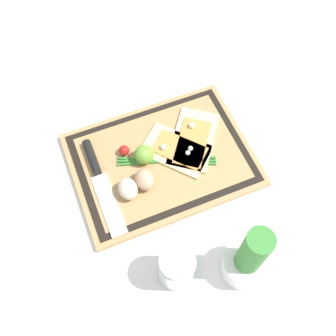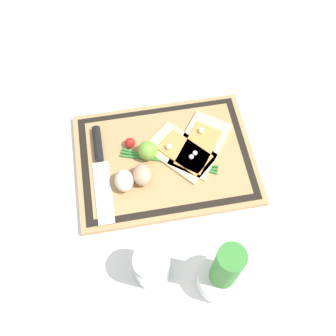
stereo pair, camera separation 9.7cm
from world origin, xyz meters
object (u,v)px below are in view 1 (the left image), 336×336
lime (144,155)px  cherry_tomato_red (124,150)px  pizza_slice_near (193,140)px  egg_pink (128,189)px  herb_pot (248,260)px  knife (97,171)px  pizza_slice_far (177,150)px  egg_brown (145,180)px  sauce_jar (177,268)px

lime → cherry_tomato_red: 0.06m
pizza_slice_near → egg_pink: 0.22m
herb_pot → egg_pink: bearing=-56.3°
pizza_slice_near → herb_pot: size_ratio=0.99×
knife → herb_pot: bearing=123.6°
cherry_tomato_red → pizza_slice_far: bearing=160.2°
pizza_slice_near → lime: size_ratio=4.19×
pizza_slice_far → knife: 0.21m
herb_pot → egg_brown: bearing=-64.4°
pizza_slice_far → cherry_tomato_red: cherry_tomato_red is taller
pizza_slice_far → lime: 0.09m
egg_pink → lime: (-0.07, -0.07, 0.00)m
egg_pink → cherry_tomato_red: size_ratio=2.10×
sauce_jar → egg_brown: bearing=-93.0°
lime → egg_pink: bearing=46.7°
egg_brown → lime: 0.07m
egg_pink → lime: size_ratio=1.14×
pizza_slice_near → pizza_slice_far: bearing=14.4°
pizza_slice_far → herb_pot: size_ratio=0.92×
pizza_slice_far → lime: bearing=-5.6°
knife → sauce_jar: sauce_jar is taller
pizza_slice_near → sauce_jar: bearing=60.0°
lime → egg_brown: bearing=70.7°
cherry_tomato_red → sauce_jar: bearing=91.1°
cherry_tomato_red → sauce_jar: size_ratio=0.25×
egg_brown → egg_pink: same height
egg_pink → lime: bearing=-133.3°
pizza_slice_near → herb_pot: bearing=85.2°
knife → cherry_tomato_red: (-0.08, -0.03, 0.01)m
sauce_jar → cherry_tomato_red: bearing=-88.9°
pizza_slice_near → egg_pink: egg_pink is taller
pizza_slice_near → pizza_slice_far: size_ratio=1.07×
pizza_slice_near → lime: (0.14, 0.01, 0.02)m
pizza_slice_far → knife: (0.21, -0.02, 0.00)m
egg_brown → cherry_tomato_red: (0.02, -0.10, -0.01)m
pizza_slice_near → knife: size_ratio=0.78×
egg_pink → sauce_jar: bearing=98.7°
knife → egg_brown: egg_brown is taller
pizza_slice_near → egg_brown: 0.18m
pizza_slice_near → lime: bearing=2.1°
pizza_slice_near → sauce_jar: 0.34m
herb_pot → cherry_tomato_red: bearing=-68.3°
egg_brown → egg_pink: 0.05m
pizza_slice_near → knife: (0.26, -0.01, 0.00)m
pizza_slice_far → egg_pink: egg_pink is taller
pizza_slice_near → herb_pot: 0.35m
pizza_slice_near → cherry_tomato_red: (0.18, -0.03, 0.01)m
herb_pot → pizza_slice_far: bearing=-86.0°
lime → sauce_jar: (0.03, 0.29, 0.00)m
lime → herb_pot: 0.36m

